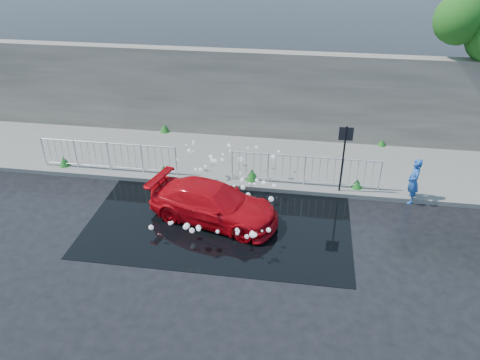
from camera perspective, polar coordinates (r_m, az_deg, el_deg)
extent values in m
plane|color=black|center=(13.91, -5.26, -7.07)|extent=(90.00, 90.00, 0.00)
cube|color=#5D5E59|center=(18.01, -1.66, 2.66)|extent=(30.00, 4.00, 0.15)
cube|color=#5D5E59|center=(16.29, -2.88, -0.54)|extent=(30.00, 0.25, 0.16)
cube|color=#565149|center=(19.27, -0.59, 10.49)|extent=(30.00, 0.60, 3.50)
cube|color=black|center=(14.60, -2.46, -4.90)|extent=(8.00, 5.00, 0.01)
cylinder|color=black|center=(15.60, 12.40, 2.18)|extent=(0.06, 0.06, 2.50)
cube|color=black|center=(15.17, 12.81, 5.52)|extent=(0.45, 0.04, 0.45)
sphere|color=#114815|center=(19.12, 25.11, 17.31)|extent=(1.78, 1.78, 1.78)
cylinder|color=silver|center=(18.58, -22.82, 3.22)|extent=(0.05, 0.05, 1.10)
cylinder|color=silver|center=(16.62, -7.79, 2.31)|extent=(0.05, 0.05, 1.10)
cylinder|color=silver|center=(17.23, -15.96, 4.35)|extent=(5.00, 0.04, 0.04)
cylinder|color=silver|center=(17.64, -15.53, 1.58)|extent=(5.00, 0.04, 0.04)
cylinder|color=silver|center=(16.21, -0.97, 1.84)|extent=(0.05, 0.05, 1.10)
cylinder|color=silver|center=(16.24, 16.72, 0.51)|extent=(0.05, 0.05, 1.10)
cylinder|color=silver|center=(15.79, 8.02, 2.84)|extent=(5.00, 0.04, 0.04)
cylinder|color=silver|center=(16.24, 7.78, -0.14)|extent=(5.00, 0.04, 0.04)
cone|color=#15501A|center=(18.43, -20.65, 2.18)|extent=(0.40, 0.40, 0.37)
cone|color=#15501A|center=(16.99, -9.28, 1.31)|extent=(0.36, 0.36, 0.30)
cone|color=#15501A|center=(16.33, 1.50, 0.70)|extent=(0.44, 0.44, 0.42)
cone|color=#15501A|center=(16.38, 14.09, -0.40)|extent=(0.38, 0.38, 0.32)
cone|color=#15501A|center=(20.25, -9.16, 6.29)|extent=(0.42, 0.42, 0.34)
cone|color=#15501A|center=(19.64, 16.91, 4.41)|extent=(0.34, 0.34, 0.26)
sphere|color=white|center=(15.52, -5.14, -1.41)|extent=(0.14, 0.14, 0.14)
sphere|color=white|center=(16.30, -2.19, 2.50)|extent=(0.11, 0.11, 0.11)
sphere|color=white|center=(15.51, -6.22, -1.78)|extent=(0.14, 0.14, 0.14)
sphere|color=white|center=(15.81, -6.88, -0.98)|extent=(0.14, 0.14, 0.14)
sphere|color=white|center=(17.06, -6.57, 4.29)|extent=(0.07, 0.07, 0.07)
sphere|color=white|center=(15.21, 3.81, -2.33)|extent=(0.18, 0.18, 0.18)
sphere|color=white|center=(16.32, -3.58, 2.86)|extent=(0.15, 0.15, 0.15)
sphere|color=white|center=(15.29, -4.14, -1.61)|extent=(0.14, 0.14, 0.14)
sphere|color=white|center=(16.13, -5.40, 1.29)|extent=(0.12, 0.12, 0.12)
sphere|color=white|center=(15.81, 0.02, 0.82)|extent=(0.09, 0.09, 0.09)
sphere|color=white|center=(16.10, -3.39, 2.38)|extent=(0.14, 0.14, 0.14)
sphere|color=white|center=(16.23, -4.25, 1.65)|extent=(0.11, 0.11, 0.11)
sphere|color=white|center=(15.93, -6.21, -0.08)|extent=(0.17, 0.17, 0.17)
sphere|color=white|center=(16.15, 0.04, 2.54)|extent=(0.17, 0.17, 0.17)
sphere|color=white|center=(16.12, 4.10, 2.87)|extent=(0.17, 0.17, 0.17)
sphere|color=white|center=(15.42, 1.17, -0.43)|extent=(0.08, 0.08, 0.08)
sphere|color=white|center=(15.39, 2.91, -0.31)|extent=(0.15, 0.15, 0.15)
sphere|color=white|center=(16.99, -1.36, 4.25)|extent=(0.14, 0.14, 0.14)
sphere|color=white|center=(15.46, 1.79, -0.48)|extent=(0.09, 0.09, 0.09)
sphere|color=white|center=(15.33, 4.17, -0.68)|extent=(0.13, 0.13, 0.13)
sphere|color=white|center=(15.70, 0.16, -0.06)|extent=(0.11, 0.11, 0.11)
sphere|color=white|center=(15.66, -2.57, -0.30)|extent=(0.07, 0.07, 0.07)
sphere|color=white|center=(15.45, -5.72, -1.71)|extent=(0.13, 0.13, 0.13)
sphere|color=white|center=(17.05, -5.69, 4.68)|extent=(0.09, 0.09, 0.09)
sphere|color=white|center=(16.71, -5.74, 3.49)|extent=(0.06, 0.06, 0.06)
sphere|color=white|center=(16.57, -7.66, 2.49)|extent=(0.09, 0.09, 0.09)
sphere|color=white|center=(15.97, -4.80, 1.25)|extent=(0.14, 0.14, 0.14)
sphere|color=white|center=(15.69, 2.07, -0.04)|extent=(0.13, 0.13, 0.13)
sphere|color=white|center=(16.48, -2.09, 3.15)|extent=(0.09, 0.09, 0.09)
sphere|color=white|center=(15.75, -6.06, -0.49)|extent=(0.06, 0.06, 0.06)
sphere|color=white|center=(16.70, -1.21, 3.59)|extent=(0.09, 0.09, 0.09)
sphere|color=white|center=(16.60, 0.94, 3.92)|extent=(0.08, 0.08, 0.08)
sphere|color=white|center=(15.28, 0.35, -0.91)|extent=(0.15, 0.15, 0.15)
sphere|color=white|center=(15.69, -8.62, -1.38)|extent=(0.15, 0.15, 0.15)
sphere|color=white|center=(15.48, -0.76, -0.72)|extent=(0.08, 0.08, 0.08)
sphere|color=white|center=(16.78, 2.01, 4.03)|extent=(0.11, 0.11, 0.11)
sphere|color=white|center=(15.54, 0.27, 0.05)|extent=(0.14, 0.14, 0.14)
sphere|color=white|center=(15.79, -7.48, -1.37)|extent=(0.13, 0.13, 0.13)
sphere|color=white|center=(16.24, -3.03, 2.37)|extent=(0.13, 0.13, 0.13)
sphere|color=white|center=(17.09, -5.75, 4.41)|extent=(0.07, 0.07, 0.07)
sphere|color=white|center=(16.58, 4.74, 3.51)|extent=(0.09, 0.09, 0.09)
sphere|color=white|center=(16.75, -6.24, 3.58)|extent=(0.14, 0.14, 0.14)
sphere|color=white|center=(15.27, 1.00, -1.82)|extent=(0.16, 0.16, 0.16)
sphere|color=white|center=(12.91, 2.71, -6.22)|extent=(0.06, 0.06, 0.06)
sphere|color=white|center=(13.09, -8.54, -5.24)|extent=(0.11, 0.11, 0.11)
sphere|color=white|center=(12.52, 1.83, -6.70)|extent=(0.13, 0.13, 0.13)
sphere|color=white|center=(12.44, -2.76, -6.29)|extent=(0.10, 0.10, 0.10)
sphere|color=white|center=(13.24, -0.19, -6.27)|extent=(0.09, 0.09, 0.09)
sphere|color=white|center=(12.99, -6.67, -5.71)|extent=(0.14, 0.14, 0.14)
sphere|color=white|center=(12.58, 1.54, -6.67)|extent=(0.18, 0.18, 0.18)
sphere|color=white|center=(13.08, -6.50, -5.57)|extent=(0.17, 0.17, 0.17)
sphere|color=white|center=(13.17, 3.51, -6.09)|extent=(0.14, 0.14, 0.14)
sphere|color=white|center=(13.01, -8.30, -5.14)|extent=(0.09, 0.09, 0.09)
sphere|color=white|center=(13.72, -5.88, -6.14)|extent=(0.16, 0.16, 0.16)
sphere|color=white|center=(12.48, 0.83, -6.91)|extent=(0.12, 0.12, 0.12)
sphere|color=white|center=(12.99, -5.07, -5.98)|extent=(0.12, 0.12, 0.12)
sphere|color=white|center=(13.03, -5.08, -5.80)|extent=(0.15, 0.15, 0.15)
sphere|color=white|center=(12.58, 1.48, -6.37)|extent=(0.08, 0.08, 0.08)
sphere|color=white|center=(12.60, -0.37, -6.10)|extent=(0.11, 0.11, 0.11)
sphere|color=white|center=(13.73, -0.61, -6.45)|extent=(0.15, 0.15, 0.15)
sphere|color=white|center=(13.48, 1.85, -6.32)|extent=(0.18, 0.18, 0.18)
sphere|color=white|center=(13.08, -0.35, -6.52)|extent=(0.10, 0.10, 0.10)
sphere|color=white|center=(13.58, -10.79, -5.70)|extent=(0.15, 0.15, 0.15)
imported|color=#B9070F|center=(14.33, -3.22, -2.88)|extent=(4.34, 2.63, 1.18)
imported|color=#2151A8|center=(16.09, 20.39, -0.13)|extent=(0.42, 0.60, 1.56)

